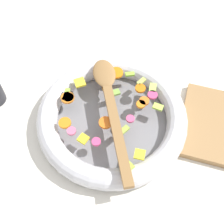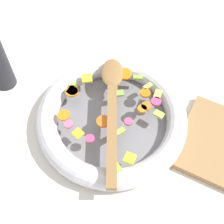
{
  "view_description": "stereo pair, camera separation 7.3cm",
  "coord_description": "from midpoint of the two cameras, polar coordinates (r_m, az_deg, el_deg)",
  "views": [
    {
      "loc": [
        0.11,
        -0.38,
        0.67
      ],
      "look_at": [
        0.0,
        0.0,
        0.05
      ],
      "focal_mm": 50.0,
      "sensor_mm": 36.0,
      "label": 1
    },
    {
      "loc": [
        0.18,
        -0.35,
        0.67
      ],
      "look_at": [
        0.0,
        0.0,
        0.05
      ],
      "focal_mm": 50.0,
      "sensor_mm": 36.0,
      "label": 2
    }
  ],
  "objects": [
    {
      "name": "ground_plane",
      "position": [
        0.78,
        -2.7,
        -2.2
      ],
      "size": [
        4.0,
        4.0,
        0.0
      ],
      "primitive_type": "plane",
      "color": "silver"
    },
    {
      "name": "chopped_vegetables",
      "position": [
        0.74,
        -3.59,
        1.46
      ],
      "size": [
        0.25,
        0.27,
        0.01
      ],
      "color": "orange",
      "rests_on": "skillet"
    },
    {
      "name": "skillet",
      "position": [
        0.76,
        -2.76,
        -1.35
      ],
      "size": [
        0.36,
        0.36,
        0.05
      ],
      "color": "slate",
      "rests_on": "ground_plane"
    },
    {
      "name": "wooden_spoon",
      "position": [
        0.73,
        -3.11,
        1.49
      ],
      "size": [
        0.19,
        0.33,
        0.01
      ],
      "color": "olive",
      "rests_on": "chopped_vegetables"
    }
  ]
}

